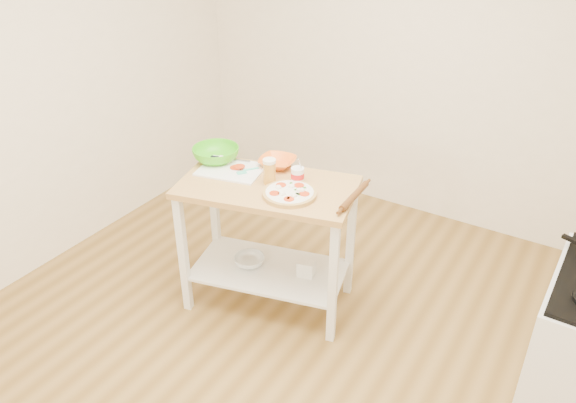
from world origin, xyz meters
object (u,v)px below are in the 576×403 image
at_px(knife, 225,159).
at_px(green_bowl, 216,154).
at_px(yogurt_tub, 298,175).
at_px(rolling_pin, 354,196).
at_px(orange_bowl, 277,162).
at_px(beer_pint, 269,171).
at_px(prep_island, 268,220).
at_px(shelf_bin, 306,267).
at_px(spatula, 247,171).
at_px(pizza, 290,193).
at_px(shelf_glass_bowl, 250,261).
at_px(cutting_board, 231,169).

relative_size(knife, green_bowl, 0.86).
relative_size(yogurt_tub, rolling_pin, 0.51).
bearing_deg(green_bowl, orange_bowl, 20.48).
bearing_deg(beer_pint, prep_island, -95.57).
height_order(beer_pint, shelf_bin, beer_pint).
bearing_deg(rolling_pin, spatula, -175.75).
xyz_separation_m(pizza, rolling_pin, (0.34, 0.16, 0.00)).
bearing_deg(beer_pint, shelf_glass_bowl, -158.71).
relative_size(spatula, beer_pint, 0.93).
distance_m(cutting_board, rolling_pin, 0.84).
distance_m(orange_bowl, green_bowl, 0.42).
relative_size(cutting_board, knife, 1.73).
bearing_deg(prep_island, yogurt_tub, 39.95).
relative_size(pizza, cutting_board, 0.71).
bearing_deg(yogurt_tub, shelf_glass_bowl, -151.65).
bearing_deg(shelf_bin, yogurt_tub, 158.69).
height_order(yogurt_tub, shelf_bin, yogurt_tub).
xyz_separation_m(green_bowl, rolling_pin, (1.00, 0.02, -0.03)).
bearing_deg(yogurt_tub, shelf_bin, -21.31).
relative_size(prep_island, green_bowl, 3.87).
bearing_deg(pizza, orange_bowl, 133.24).
height_order(prep_island, rolling_pin, rolling_pin).
bearing_deg(shelf_bin, prep_island, -161.17).
bearing_deg(yogurt_tub, prep_island, -140.05).
xyz_separation_m(prep_island, green_bowl, (-0.47, 0.10, 0.30)).
relative_size(pizza, orange_bowl, 1.39).
distance_m(pizza, cutting_board, 0.50).
height_order(spatula, yogurt_tub, yogurt_tub).
bearing_deg(cutting_board, beer_pint, -15.56).
height_order(prep_island, beer_pint, beer_pint).
relative_size(knife, shelf_glass_bowl, 1.28).
bearing_deg(spatula, yogurt_tub, -42.23).
xyz_separation_m(yogurt_tub, shelf_bin, (0.10, -0.04, -0.64)).
bearing_deg(prep_island, pizza, -13.43).
distance_m(prep_island, pizza, 0.33).
xyz_separation_m(cutting_board, rolling_pin, (0.84, 0.07, 0.01)).
height_order(knife, rolling_pin, rolling_pin).
bearing_deg(rolling_pin, shelf_glass_bowl, -167.82).
xyz_separation_m(pizza, cutting_board, (-0.49, 0.09, -0.01)).
bearing_deg(beer_pint, cutting_board, 176.79).
bearing_deg(prep_island, knife, 163.15).
distance_m(cutting_board, spatula, 0.11).
distance_m(orange_bowl, yogurt_tub, 0.26).
xyz_separation_m(orange_bowl, beer_pint, (0.08, -0.22, 0.05)).
xyz_separation_m(knife, shelf_glass_bowl, (0.28, -0.16, -0.63)).
height_order(spatula, orange_bowl, orange_bowl).
height_order(spatula, green_bowl, green_bowl).
bearing_deg(knife, cutting_board, -52.61).
bearing_deg(beer_pint, yogurt_tub, 34.49).
height_order(knife, beer_pint, beer_pint).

